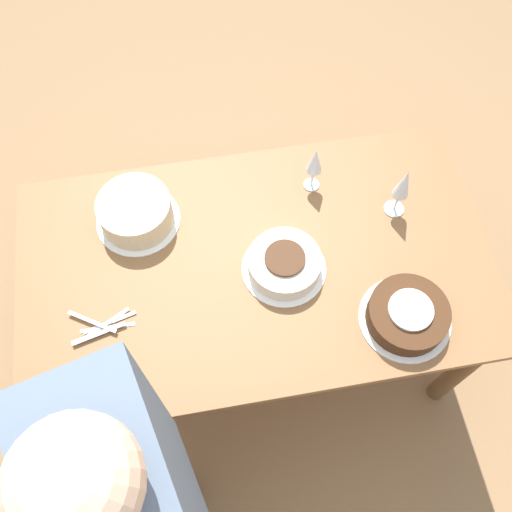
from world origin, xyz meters
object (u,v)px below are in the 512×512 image
Objects in this scene: cake_center_white at (284,264)px; wine_glass_near at (403,185)px; person_cutting at (149,509)px; cake_back_decorated at (136,212)px; cake_front_chocolate at (407,315)px; wine_glass_far at (315,162)px.

wine_glass_near is (0.42, 0.16, 0.11)m from cake_center_white.
person_cutting reaches higher than wine_glass_near.
cake_back_decorated is at bearing -13.93° from person_cutting.
cake_front_chocolate is at bearing -75.48° from person_cutting.
wine_glass_near is at bearing -6.91° from cake_back_decorated.
wine_glass_near is at bearing 20.94° from cake_center_white.
cake_center_white is 1.41× the size of wine_glass_far.
cake_back_decorated is 0.89m from wine_glass_near.
wine_glass_near is 1.13× the size of wine_glass_far.
cake_front_chocolate is (0.34, -0.24, 0.00)m from cake_center_white.
cake_center_white is 1.26× the size of wine_glass_near.
wine_glass_near is at bearing -60.49° from person_cutting.
cake_center_white is 0.96× the size of cake_front_chocolate.
wine_glass_near reaches higher than cake_back_decorated.
cake_center_white is 0.46m from wine_glass_near.
cake_front_chocolate is 0.94m from person_cutting.
cake_center_white is 0.85m from person_cutting.
cake_front_chocolate is 1.01× the size of cake_back_decorated.
cake_front_chocolate is 1.31× the size of wine_glass_near.
person_cutting is at bearing -123.99° from cake_center_white.
cake_back_decorated reaches higher than cake_front_chocolate.
person_cutting is (0.00, -0.94, 0.25)m from cake_back_decorated.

